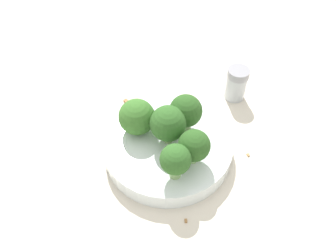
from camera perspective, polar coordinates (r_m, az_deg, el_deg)
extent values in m
plane|color=beige|center=(0.54, 0.00, -4.45)|extent=(3.00, 3.00, 0.00)
cylinder|color=silver|center=(0.53, 0.00, -3.47)|extent=(0.21, 0.21, 0.03)
cylinder|color=#84AD66|center=(0.52, 3.15, 0.66)|extent=(0.03, 0.03, 0.03)
sphere|color=#28511E|center=(0.51, 3.27, 2.52)|extent=(0.05, 0.05, 0.05)
cylinder|color=#8EB770|center=(0.49, 4.66, -4.85)|extent=(0.01, 0.01, 0.03)
sphere|color=#28511E|center=(0.47, 4.83, -3.20)|extent=(0.05, 0.05, 0.05)
cylinder|color=#84AD66|center=(0.47, 1.27, -7.48)|extent=(0.02, 0.02, 0.03)
sphere|color=#2D5B23|center=(0.45, 1.32, -5.82)|extent=(0.04, 0.04, 0.04)
cylinder|color=#8EB770|center=(0.53, -5.29, 0.09)|extent=(0.02, 0.02, 0.02)
sphere|color=#386B28|center=(0.51, -5.44, 1.57)|extent=(0.06, 0.06, 0.06)
cylinder|color=#7A9E5B|center=(0.51, 0.23, -1.11)|extent=(0.02, 0.02, 0.03)
sphere|color=#2D5B23|center=(0.49, 0.24, 0.74)|extent=(0.06, 0.06, 0.06)
cylinder|color=#B2B7BC|center=(0.63, 11.72, 6.71)|extent=(0.04, 0.04, 0.05)
cylinder|color=gray|center=(0.61, 12.19, 8.96)|extent=(0.04, 0.04, 0.01)
cube|color=olive|center=(0.48, 3.13, -16.09)|extent=(0.01, 0.01, 0.01)
cube|color=#AD7F4C|center=(0.55, 13.80, -4.83)|extent=(0.01, 0.01, 0.01)
cube|color=olive|center=(0.62, -7.29, 4.44)|extent=(0.01, 0.01, 0.01)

